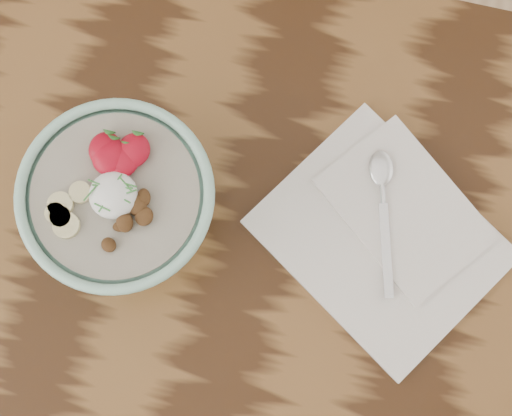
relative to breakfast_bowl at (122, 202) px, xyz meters
The scene contains 4 objects.
table 19.80cm from the breakfast_bowl, 123.50° to the right, with size 160.00×90.00×75.00cm.
breakfast_bowl is the anchor object (origin of this frame).
napkin 30.89cm from the breakfast_bowl, ahead, with size 33.33×31.86×1.60cm.
spoon 30.20cm from the breakfast_bowl, 17.85° to the left, with size 6.41×17.41×0.92cm.
Camera 1 is at (23.76, -1.63, 159.12)cm, focal length 50.00 mm.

